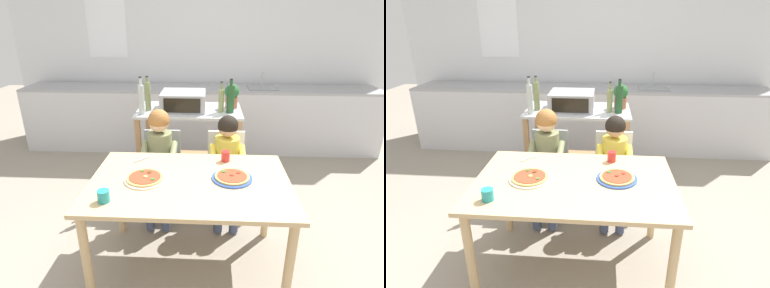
% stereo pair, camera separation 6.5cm
% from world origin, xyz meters
% --- Properties ---
extents(ground_plane, '(11.08, 11.08, 0.00)m').
position_xyz_m(ground_plane, '(0.00, 1.11, 0.00)').
color(ground_plane, gray).
extents(back_wall_tiled, '(5.49, 0.13, 2.70)m').
position_xyz_m(back_wall_tiled, '(-0.00, 2.83, 1.35)').
color(back_wall_tiled, silver).
rests_on(back_wall_tiled, ground).
extents(kitchen_counter, '(4.94, 0.60, 1.09)m').
position_xyz_m(kitchen_counter, '(0.00, 2.42, 0.45)').
color(kitchen_counter, silver).
rests_on(kitchen_counter, ground).
extents(kitchen_island_cart, '(1.07, 0.61, 0.92)m').
position_xyz_m(kitchen_island_cart, '(-0.08, 1.22, 0.61)').
color(kitchen_island_cart, '#B7BABF').
rests_on(kitchen_island_cart, ground).
extents(toaster_oven, '(0.45, 0.40, 0.18)m').
position_xyz_m(toaster_oven, '(-0.14, 1.21, 1.01)').
color(toaster_oven, '#999BA0').
rests_on(toaster_oven, kitchen_island_cart).
extents(bottle_slim_sauce, '(0.06, 0.06, 0.37)m').
position_xyz_m(bottle_slim_sauce, '(-0.53, 1.02, 1.07)').
color(bottle_slim_sauce, '#ADB7B2').
rests_on(bottle_slim_sauce, kitchen_island_cart).
extents(bottle_squat_spirits, '(0.06, 0.06, 0.35)m').
position_xyz_m(bottle_squat_spirits, '(-0.49, 1.16, 1.07)').
color(bottle_squat_spirits, olive).
rests_on(bottle_squat_spirits, kitchen_island_cart).
extents(bottle_clear_vinegar, '(0.08, 0.08, 0.34)m').
position_xyz_m(bottle_clear_vinegar, '(0.34, 1.13, 1.06)').
color(bottle_clear_vinegar, '#1E4723').
rests_on(bottle_clear_vinegar, kitchen_island_cart).
extents(bottle_dark_olive_oil, '(0.06, 0.06, 0.31)m').
position_xyz_m(bottle_dark_olive_oil, '(0.25, 1.13, 1.04)').
color(bottle_dark_olive_oil, olive).
rests_on(bottle_dark_olive_oil, kitchen_island_cart).
extents(potted_herb_plant, '(0.15, 0.15, 0.25)m').
position_xyz_m(potted_herb_plant, '(0.36, 1.30, 1.05)').
color(potted_herb_plant, '#9E5B3D').
rests_on(potted_herb_plant, kitchen_island_cart).
extents(dining_table, '(1.39, 0.91, 0.76)m').
position_xyz_m(dining_table, '(0.00, 0.00, 0.66)').
color(dining_table, tan).
rests_on(dining_table, ground).
extents(dining_chair_left, '(0.36, 0.36, 0.81)m').
position_xyz_m(dining_chair_left, '(-0.31, 0.74, 0.48)').
color(dining_chair_left, gray).
rests_on(dining_chair_left, ground).
extents(dining_chair_right, '(0.36, 0.36, 0.81)m').
position_xyz_m(dining_chair_right, '(0.29, 0.75, 0.48)').
color(dining_chair_right, silver).
rests_on(dining_chair_right, ground).
extents(child_in_olive_shirt, '(0.32, 0.42, 1.05)m').
position_xyz_m(child_in_olive_shirt, '(-0.31, 0.63, 0.68)').
color(child_in_olive_shirt, '#424C6B').
rests_on(child_in_olive_shirt, ground).
extents(child_in_yellow_shirt, '(0.32, 0.42, 1.00)m').
position_xyz_m(child_in_yellow_shirt, '(0.29, 0.62, 0.64)').
color(child_in_yellow_shirt, '#424C6B').
rests_on(child_in_yellow_shirt, ground).
extents(pizza_plate_white, '(0.29, 0.29, 0.03)m').
position_xyz_m(pizza_plate_white, '(-0.31, -0.01, 0.77)').
color(pizza_plate_white, white).
rests_on(pizza_plate_white, dining_table).
extents(pizza_plate_blue_rimmed, '(0.28, 0.28, 0.03)m').
position_xyz_m(pizza_plate_blue_rimmed, '(0.29, 0.04, 0.77)').
color(pizza_plate_blue_rimmed, '#3356B7').
rests_on(pizza_plate_blue_rimmed, dining_table).
extents(drinking_cup_red, '(0.07, 0.07, 0.08)m').
position_xyz_m(drinking_cup_red, '(0.26, 0.33, 0.80)').
color(drinking_cup_red, red).
rests_on(drinking_cup_red, dining_table).
extents(drinking_cup_teal, '(0.08, 0.08, 0.08)m').
position_xyz_m(drinking_cup_teal, '(-0.51, -0.29, 0.79)').
color(drinking_cup_teal, teal).
rests_on(drinking_cup_teal, dining_table).
extents(serving_spoon, '(0.11, 0.11, 0.01)m').
position_xyz_m(serving_spoon, '(-0.40, 0.31, 0.76)').
color(serving_spoon, '#B7BABF').
rests_on(serving_spoon, dining_table).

